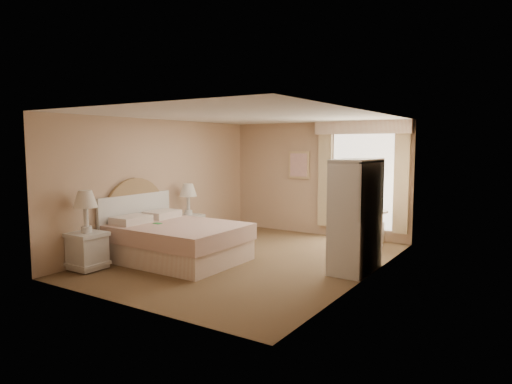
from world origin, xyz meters
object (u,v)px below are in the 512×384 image
Objects in this scene: nightstand_near at (87,241)px; nightstand_far at (189,221)px; cafe_chair at (372,222)px; armoire at (356,225)px; bed at (174,239)px; round_table at (370,222)px.

nightstand_near reaches higher than nightstand_far.
armoire reaches higher than cafe_chair.
nightstand_far is 0.67× the size of armoire.
bed is 1.43m from nightstand_near.
nightstand_near is at bearing -147.86° from armoire.
armoire reaches higher than bed.
armoire is (2.93, 1.06, 0.38)m from bed.
nightstand_near reaches higher than cafe_chair.
round_table is 1.94m from armoire.
round_table is at bearing 27.83° from nightstand_far.
cafe_chair is (3.28, 4.21, 0.01)m from nightstand_near.
nightstand_far is 3.68m from round_table.
bed is at bearing -59.48° from nightstand_far.
round_table is 0.04m from cafe_chair.
nightstand_near is at bearing -138.88° from cafe_chair.
nightstand_far is at bearing 177.43° from armoire.
nightstand_far reaches higher than round_table.
bed reaches higher than nightstand_far.
bed is 1.43m from nightstand_far.
nightstand_near is 5.33m from cafe_chair.
bed is 2.58× the size of cafe_chair.
bed is at bearing -160.07° from armoire.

